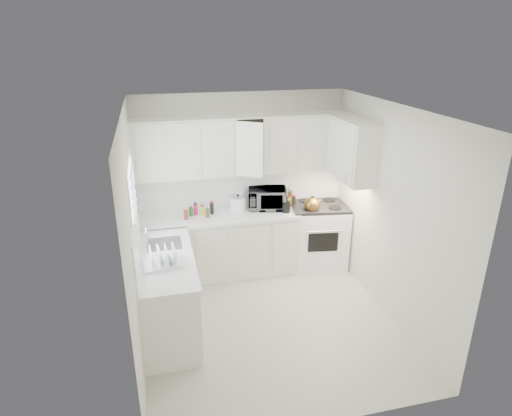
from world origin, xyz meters
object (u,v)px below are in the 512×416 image
object	(u,v)px
stove	(318,226)
dish_rack	(162,256)
microwave	(267,196)
rice_cooker	(238,202)
utensil_crock	(286,200)
tea_kettle	(312,204)

from	to	relation	value
stove	dish_rack	size ratio (longest dim) A/B	2.98
stove	dish_rack	world-z (taller)	stove
microwave	stove	bearing A→B (deg)	3.58
microwave	rice_cooker	distance (m)	0.43
microwave	utensil_crock	distance (m)	0.31
rice_cooker	stove	bearing A→B (deg)	-5.21
dish_rack	tea_kettle	bearing A→B (deg)	21.89
tea_kettle	microwave	distance (m)	0.66
rice_cooker	dish_rack	size ratio (longest dim) A/B	0.57
stove	tea_kettle	distance (m)	0.50
dish_rack	microwave	bearing A→B (deg)	36.21
utensil_crock	stove	bearing A→B (deg)	10.64
stove	microwave	world-z (taller)	microwave
utensil_crock	tea_kettle	bearing A→B (deg)	-8.81
microwave	utensil_crock	world-z (taller)	utensil_crock
stove	rice_cooker	bearing A→B (deg)	-178.43
rice_cooker	utensil_crock	world-z (taller)	utensil_crock
microwave	rice_cooker	xyz separation A→B (m)	(-0.43, 0.03, -0.06)
microwave	utensil_crock	size ratio (longest dim) A/B	1.43
tea_kettle	utensil_crock	xyz separation A→B (m)	(-0.37, 0.06, 0.07)
stove	tea_kettle	bearing A→B (deg)	-129.98
tea_kettle	utensil_crock	world-z (taller)	utensil_crock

